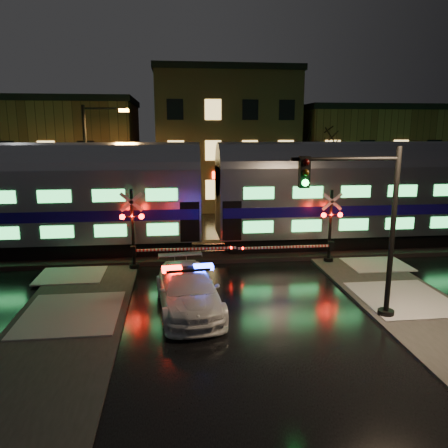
{
  "coord_description": "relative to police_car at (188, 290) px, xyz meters",
  "views": [
    {
      "loc": [
        -2.59,
        -18.64,
        6.75
      ],
      "look_at": [
        -0.18,
        2.5,
        2.2
      ],
      "focal_mm": 35.0,
      "sensor_mm": 36.0,
      "label": 1
    }
  ],
  "objects": [
    {
      "name": "crossing_signal_right",
      "position": [
        7.09,
        5.14,
        0.78
      ],
      "size": [
        5.43,
        0.64,
        3.84
      ],
      "color": "black",
      "rests_on": "ground"
    },
    {
      "name": "crossing_signal_left",
      "position": [
        -2.13,
        5.15,
        0.86
      ],
      "size": [
        5.7,
        0.65,
        4.03
      ],
      "color": "black",
      "rests_on": "ground"
    },
    {
      "name": "building_mid",
      "position": [
        4.17,
        25.34,
        4.94
      ],
      "size": [
        12.0,
        11.0,
        11.5
      ],
      "primitive_type": "cube",
      "color": "brown",
      "rests_on": "ground"
    },
    {
      "name": "train",
      "position": [
        1.42,
        7.84,
        2.58
      ],
      "size": [
        51.0,
        3.12,
        5.92
      ],
      "color": "black",
      "rests_on": "ballast"
    },
    {
      "name": "streetlight",
      "position": [
        -5.45,
        11.84,
        3.96
      ],
      "size": [
        2.77,
        0.29,
        8.27
      ],
      "color": "black",
      "rests_on": "ground"
    },
    {
      "name": "sidewalk_left",
      "position": [
        -4.33,
        -3.16,
        -0.75
      ],
      "size": [
        4.0,
        20.0,
        0.12
      ],
      "primitive_type": "cube",
      "color": "#2D2D2D",
      "rests_on": "ground"
    },
    {
      "name": "police_car",
      "position": [
        0.0,
        0.0,
        0.0
      ],
      "size": [
        2.76,
        5.71,
        1.77
      ],
      "rotation": [
        0.0,
        0.0,
        0.1
      ],
      "color": "white",
      "rests_on": "ground"
    },
    {
      "name": "traffic_light",
      "position": [
        6.21,
        -1.62,
        2.51
      ],
      "size": [
        4.04,
        0.72,
        6.25
      ],
      "rotation": [
        0.0,
        0.0,
        -0.18
      ],
      "color": "black",
      "rests_on": "ground"
    },
    {
      "name": "building_right",
      "position": [
        17.17,
        24.84,
        3.44
      ],
      "size": [
        12.0,
        10.0,
        8.5
      ],
      "primitive_type": "cube",
      "color": "brown",
      "rests_on": "ground"
    },
    {
      "name": "ground",
      "position": [
        2.17,
        2.84,
        -0.81
      ],
      "size": [
        120.0,
        120.0,
        0.0
      ],
      "primitive_type": "plane",
      "color": "black",
      "rests_on": "ground"
    },
    {
      "name": "ballast",
      "position": [
        2.17,
        7.84,
        -0.69
      ],
      "size": [
        90.0,
        4.2,
        0.24
      ],
      "primitive_type": "cube",
      "color": "black",
      "rests_on": "ground"
    },
    {
      "name": "building_left",
      "position": [
        -10.83,
        24.84,
        3.69
      ],
      "size": [
        14.0,
        10.0,
        9.0
      ],
      "primitive_type": "cube",
      "color": "brown",
      "rests_on": "ground"
    }
  ]
}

